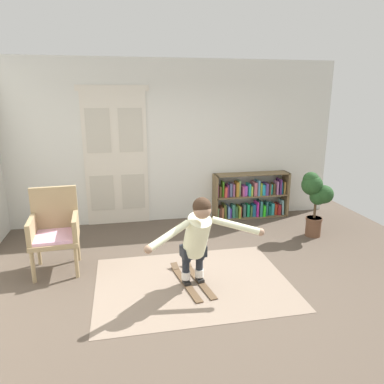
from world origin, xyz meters
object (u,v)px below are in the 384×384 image
object	(u,v)px
person_skier	(198,235)
potted_plant	(316,196)
wicker_chair	(55,228)
skis_pair	(192,280)
bookshelf	(250,198)

from	to	relation	value
person_skier	potted_plant	bearing A→B (deg)	29.83
wicker_chair	skis_pair	size ratio (longest dim) A/B	1.11
bookshelf	skis_pair	size ratio (longest dim) A/B	1.47
wicker_chair	skis_pair	bearing A→B (deg)	-22.89
bookshelf	potted_plant	world-z (taller)	potted_plant
bookshelf	wicker_chair	world-z (taller)	wicker_chair
skis_pair	person_skier	distance (m)	0.71
bookshelf	wicker_chair	xyz separation A→B (m)	(-3.31, -1.52, 0.20)
bookshelf	wicker_chair	bearing A→B (deg)	-155.24
wicker_chair	person_skier	world-z (taller)	person_skier
person_skier	skis_pair	bearing A→B (deg)	99.78
wicker_chair	skis_pair	world-z (taller)	wicker_chair
potted_plant	skis_pair	bearing A→B (deg)	-154.21
potted_plant	wicker_chair	bearing A→B (deg)	-174.50
bookshelf	wicker_chair	distance (m)	3.65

